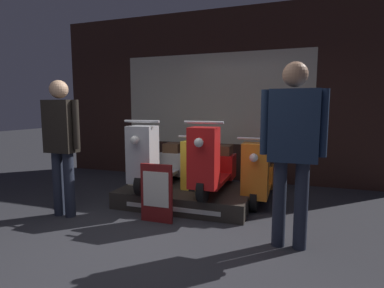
# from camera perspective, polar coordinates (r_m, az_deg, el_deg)

# --- Properties ---
(ground_plane) EXTENTS (30.00, 30.00, 0.00)m
(ground_plane) POSITION_cam_1_polar(r_m,az_deg,el_deg) (3.15, -11.23, -19.21)
(ground_plane) COLOR #2D2D33
(shop_wall_back) EXTENTS (6.52, 0.09, 3.20)m
(shop_wall_back) POSITION_cam_1_polar(r_m,az_deg,el_deg) (5.82, 4.35, 9.01)
(shop_wall_back) COLOR #331E19
(shop_wall_back) RESTS_ON ground_plane
(display_platform) EXTENTS (1.84, 1.16, 0.23)m
(display_platform) POSITION_cam_1_polar(r_m,az_deg,el_deg) (4.41, -1.06, -9.77)
(display_platform) COLOR #2D2823
(display_platform) RESTS_ON ground_plane
(scooter_display_left) EXTENTS (0.49, 1.52, 0.99)m
(scooter_display_left) POSITION_cam_1_polar(r_m,az_deg,el_deg) (4.40, -6.44, -3.19)
(scooter_display_left) COLOR black
(scooter_display_left) RESTS_ON display_platform
(scooter_display_right) EXTENTS (0.49, 1.52, 0.99)m
(scooter_display_right) POSITION_cam_1_polar(r_m,az_deg,el_deg) (4.12, 4.08, -3.84)
(scooter_display_right) COLOR black
(scooter_display_right) RESTS_ON display_platform
(scooter_backrow_0) EXTENTS (0.49, 1.52, 0.99)m
(scooter_backrow_0) POSITION_cam_1_polar(r_m,az_deg,el_deg) (5.04, -6.87, -4.57)
(scooter_backrow_0) COLOR black
(scooter_backrow_0) RESTS_ON ground_plane
(scooter_backrow_1) EXTENTS (0.49, 1.52, 0.99)m
(scooter_backrow_1) POSITION_cam_1_polar(r_m,az_deg,el_deg) (4.75, 2.39, -5.24)
(scooter_backrow_1) COLOR black
(scooter_backrow_1) RESTS_ON ground_plane
(scooter_backrow_2) EXTENTS (0.49, 1.52, 0.99)m
(scooter_backrow_2) POSITION_cam_1_polar(r_m,az_deg,el_deg) (4.59, 12.59, -5.82)
(scooter_backrow_2) COLOR black
(scooter_backrow_2) RESTS_ON ground_plane
(person_left_browsing) EXTENTS (0.55, 0.22, 1.72)m
(person_left_browsing) POSITION_cam_1_polar(r_m,az_deg,el_deg) (4.09, -23.63, 0.98)
(person_left_browsing) COLOR #232838
(person_left_browsing) RESTS_ON ground_plane
(person_right_browsing) EXTENTS (0.61, 0.25, 1.81)m
(person_right_browsing) POSITION_cam_1_polar(r_m,az_deg,el_deg) (3.02, 18.62, 0.94)
(person_right_browsing) COLOR #232838
(person_right_browsing) RESTS_ON ground_plane
(price_sign_board) EXTENTS (0.40, 0.04, 0.72)m
(price_sign_board) POSITION_cam_1_polar(r_m,az_deg,el_deg) (3.68, -6.78, -9.25)
(price_sign_board) COLOR maroon
(price_sign_board) RESTS_ON ground_plane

